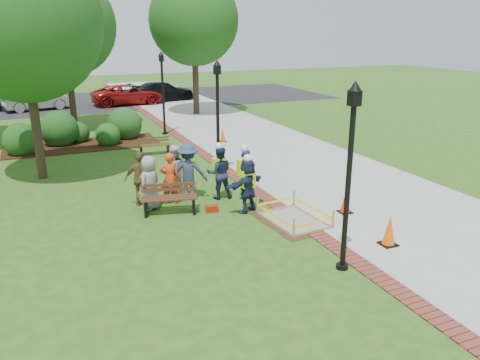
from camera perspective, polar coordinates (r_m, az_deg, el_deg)
name	(u,v)px	position (r m, az deg, el deg)	size (l,w,h in m)	color
ground	(241,229)	(12.99, 0.07, -5.96)	(100.00, 100.00, 0.00)	#285116
sidewalk	(253,139)	(23.65, 1.59, 4.99)	(6.00, 60.00, 0.02)	#9E9E99
brick_edging	(191,145)	(22.51, -5.97, 4.25)	(0.50, 60.00, 0.03)	maroon
mulch_bed	(83,145)	(23.56, -18.57, 4.04)	(7.00, 3.00, 0.05)	#381E0F
parking_lot	(104,101)	(38.57, -16.27, 9.25)	(36.00, 12.00, 0.01)	black
wet_concrete_pad	(294,214)	(13.47, 6.58, -4.10)	(1.89, 2.43, 0.55)	#47331E
bench_near	(170,205)	(14.09, -8.58, -2.98)	(1.71, 0.91, 0.88)	brown
bench_far	(155,149)	(21.04, -10.36, 3.73)	(1.39, 0.55, 0.74)	brown
cone_front	(389,231)	(12.45, 17.74, -5.97)	(0.41, 0.41, 0.81)	black
cone_back	(346,202)	(14.29, 12.76, -2.60)	(0.38, 0.38, 0.75)	black
cone_far	(223,135)	(23.04, -2.12, 5.45)	(0.34, 0.34, 0.68)	black
toolbox	(212,209)	(14.17, -3.46, -3.50)	(0.38, 0.21, 0.19)	maroon
lamp_near	(350,165)	(10.29, 13.21, 1.82)	(0.28, 0.28, 4.26)	black
lamp_mid	(218,110)	(17.22, -2.74, 8.55)	(0.28, 0.28, 4.26)	black
lamp_far	(163,87)	(24.80, -9.41, 11.15)	(0.28, 0.28, 4.26)	black
tree_left	(22,22)	(18.15, -25.02, 17.01)	(5.39, 5.39, 8.19)	#3D2D1E
tree_back	(64,25)	(27.28, -20.66, 17.26)	(5.35, 5.35, 8.20)	#3D2D1E
tree_right	(194,20)	(30.88, -5.64, 18.80)	(5.60, 5.60, 8.66)	#3D2D1E
shrub_a	(23,155)	(22.83, -24.94, 2.83)	(1.52, 1.52, 1.52)	#124114
shrub_b	(61,145)	(24.05, -20.99, 4.00)	(1.78, 1.78, 1.78)	#124114
shrub_c	(109,145)	(23.31, -15.70, 4.12)	(1.16, 1.16, 1.16)	#124114
shrub_d	(126,138)	(24.56, -13.76, 4.94)	(1.70, 1.70, 1.70)	#124114
shrub_e	(79,142)	(24.38, -19.00, 4.39)	(1.07, 1.07, 1.07)	#124114
casual_person_a	(150,183)	(14.40, -10.93, -0.33)	(0.63, 0.60, 1.67)	gray
casual_person_b	(170,178)	(14.75, -8.53, 0.20)	(0.60, 0.48, 1.65)	#DB4719
casual_person_c	(174,172)	(15.26, -8.03, 1.03)	(0.67, 0.57, 1.76)	white
casual_person_d	(141,179)	(14.73, -11.95, 0.14)	(0.59, 0.42, 1.73)	brown
casual_person_e	(188,172)	(15.00, -6.31, 0.98)	(0.68, 0.56, 1.85)	#313A56
hivis_worker_a	(247,183)	(13.89, 0.91, -0.41)	(0.62, 0.53, 1.79)	#161D3B
hivis_worker_b	(244,172)	(15.06, 0.50, 1.02)	(0.60, 0.61, 1.78)	#1A2A45
hivis_worker_c	(219,171)	(15.04, -2.52, 1.12)	(0.61, 0.45, 1.86)	#192742
parked_car_b	(39,110)	(35.53, -23.33, 7.84)	(4.86, 2.11, 1.58)	#9D9DA2
parked_car_c	(129,104)	(36.18, -13.39, 8.95)	(4.88, 2.12, 1.59)	#9F1414
parked_car_d	(163,101)	(37.55, -9.35, 9.49)	(4.95, 2.15, 1.61)	black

